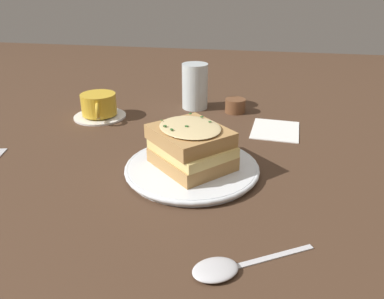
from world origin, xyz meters
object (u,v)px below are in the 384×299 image
(napkin, at_px, (275,130))
(dinner_plate, at_px, (192,168))
(condiment_pot, at_px, (235,106))
(teacup_with_saucer, at_px, (99,107))
(sandwich, at_px, (191,146))
(water_glass, at_px, (195,86))
(spoon, at_px, (223,268))

(napkin, bearing_deg, dinner_plate, -33.41)
(condiment_pot, bearing_deg, teacup_with_saucer, -73.18)
(sandwich, xyz_separation_m, napkin, (-0.23, 0.15, -0.05))
(water_glass, height_order, spoon, water_glass)
(condiment_pot, bearing_deg, spoon, 3.06)
(dinner_plate, height_order, spoon, dinner_plate)
(teacup_with_saucer, relative_size, condiment_pot, 2.55)
(sandwich, distance_m, water_glass, 0.35)
(teacup_with_saucer, bearing_deg, condiment_pot, 86.02)
(sandwich, relative_size, napkin, 1.36)
(water_glass, bearing_deg, spoon, 13.22)
(dinner_plate, distance_m, spoon, 0.25)
(condiment_pot, bearing_deg, dinner_plate, -8.50)
(spoon, relative_size, condiment_pot, 2.98)
(sandwich, height_order, condiment_pot, sandwich)
(water_glass, relative_size, napkin, 0.92)
(dinner_plate, height_order, teacup_with_saucer, teacup_with_saucer)
(napkin, bearing_deg, sandwich, -33.89)
(water_glass, xyz_separation_m, spoon, (0.58, 0.14, -0.05))
(dinner_plate, relative_size, water_glass, 2.06)
(dinner_plate, xyz_separation_m, teacup_with_saucer, (-0.24, -0.27, 0.02))
(dinner_plate, height_order, napkin, dinner_plate)
(spoon, height_order, condiment_pot, condiment_pot)
(napkin, bearing_deg, water_glass, -120.97)
(sandwich, xyz_separation_m, teacup_with_saucer, (-0.23, -0.27, -0.02))
(teacup_with_saucer, relative_size, water_glass, 1.14)
(napkin, relative_size, condiment_pot, 2.44)
(condiment_pot, bearing_deg, sandwich, -8.83)
(teacup_with_saucer, height_order, spoon, teacup_with_saucer)
(dinner_plate, bearing_deg, teacup_with_saucer, -130.75)
(dinner_plate, relative_size, sandwich, 1.39)
(water_glass, xyz_separation_m, napkin, (0.12, 0.21, -0.06))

